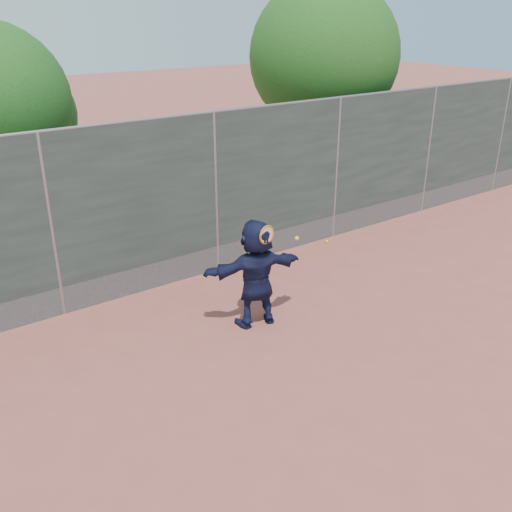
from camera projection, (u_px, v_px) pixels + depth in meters
ground at (344, 350)px, 8.43m from camera, size 80.00×80.00×0.00m
player at (256, 273)px, 8.82m from camera, size 1.69×0.83×1.75m
ball_ground at (327, 241)px, 12.27m from camera, size 0.07×0.07×0.07m
fence at (216, 191)px, 10.41m from camera, size 20.00×0.06×3.03m
swing_action at (270, 236)px, 8.47m from camera, size 0.76×0.13×0.51m
tree_right at (328, 60)px, 13.83m from camera, size 3.78×3.60×5.39m
weed_clump at (234, 261)px, 11.06m from camera, size 0.68×0.07×0.30m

